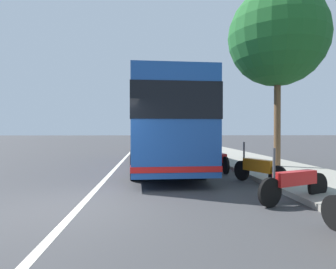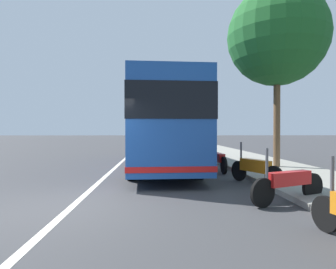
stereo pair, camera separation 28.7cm
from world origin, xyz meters
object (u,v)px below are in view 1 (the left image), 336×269
Objects in this scene: motorcycle_by_tree at (295,182)px; motorcycle_angled at (220,160)px; roadside_tree_mid_block at (278,37)px; car_side_street at (160,141)px; coach_bus at (160,123)px; motorcycle_far_end at (258,168)px; car_oncoming at (157,138)px.

motorcycle_by_tree is 0.94× the size of motorcycle_angled.
motorcycle_angled is 0.28× the size of roadside_tree_mid_block.
car_side_street reaches higher than motorcycle_by_tree.
coach_bus is at bearing -92.17° from motorcycle_by_tree.
car_side_street is 17.46m from roadside_tree_mid_block.
coach_bus is 5.69× the size of motorcycle_far_end.
motorcycle_angled is at bearing -129.48° from coach_bus.
roadside_tree_mid_block reaches higher than motorcycle_far_end.
motorcycle_far_end reaches higher than motorcycle_by_tree.
car_side_street is (21.82, 2.27, 0.24)m from motorcycle_by_tree.
motorcycle_by_tree is 0.27× the size of roadside_tree_mid_block.
car_oncoming is at bearing -3.66° from coach_bus.
roadside_tree_mid_block is at bearing -169.23° from car_side_street.
roadside_tree_mid_block is (-27.82, -4.49, 4.86)m from car_oncoming.
motorcycle_far_end is 6.45m from roadside_tree_mid_block.
car_oncoming is 0.53× the size of roadside_tree_mid_block.
car_side_street reaches higher than motorcycle_far_end.
coach_bus is at bearing 49.27° from motorcycle_angled.
car_oncoming is at bearing -0.06° from motorcycle_angled.
car_oncoming is (31.13, 2.40, 0.27)m from motorcycle_far_end.
roadside_tree_mid_block is at bearing -55.84° from motorcycle_far_end.
motorcycle_far_end is 0.44× the size of car_side_street.
coach_bus is at bearing 7.93° from motorcycle_far_end.
car_oncoming is at bearing -4.02° from car_side_street.
motorcycle_angled is at bearing -13.77° from motorcycle_far_end.
car_oncoming is (26.47, -0.46, -1.24)m from coach_bus.
motorcycle_far_end is at bearing -173.99° from car_oncoming.
motorcycle_far_end is at bearing 147.81° from roadside_tree_mid_block.
motorcycle_by_tree is 1.02× the size of motorcycle_far_end.
motorcycle_angled is (-1.77, -2.36, -1.51)m from coach_bus.
motorcycle_by_tree is at bearing 155.18° from motorcycle_far_end.
car_side_street is (19.48, 2.32, 0.23)m from motorcycle_far_end.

